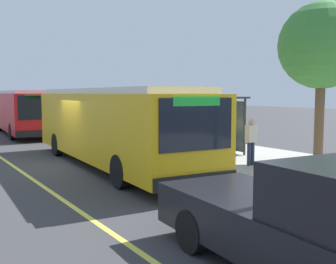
{
  "coord_description": "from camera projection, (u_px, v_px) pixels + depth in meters",
  "views": [
    {
      "loc": [
        15.35,
        -5.5,
        2.77
      ],
      "look_at": [
        4.16,
        1.6,
        1.52
      ],
      "focal_mm": 43.95,
      "sensor_mm": 36.0,
      "label": 1
    }
  ],
  "objects": [
    {
      "name": "ground_plane",
      "position": [
        77.0,
        164.0,
        16.1
      ],
      "size": [
        120.0,
        120.0,
        0.0
      ],
      "primitive_type": "plane",
      "color": "#38383A"
    },
    {
      "name": "sidewalk_curb",
      "position": [
        200.0,
        151.0,
        19.29
      ],
      "size": [
        44.0,
        6.4,
        0.15
      ],
      "primitive_type": "cube",
      "color": "#A8A399",
      "rests_on": "ground_plane"
    },
    {
      "name": "lane_stripe_center",
      "position": [
        19.0,
        170.0,
        14.93
      ],
      "size": [
        36.0,
        0.14,
        0.01
      ],
      "primitive_type": "cube",
      "color": "#E0D64C",
      "rests_on": "ground_plane"
    },
    {
      "name": "transit_bus_main",
      "position": [
        111.0,
        124.0,
        15.61
      ],
      "size": [
        12.11,
        3.22,
        2.95
      ],
      "color": "gold",
      "rests_on": "ground_plane"
    },
    {
      "name": "transit_bus_second",
      "position": [
        23.0,
        110.0,
        27.77
      ],
      "size": [
        11.33,
        3.36,
        2.95
      ],
      "color": "red",
      "rests_on": "ground_plane"
    },
    {
      "name": "pickup_truck",
      "position": [
        314.0,
        227.0,
        5.91
      ],
      "size": [
        5.51,
        2.31,
        1.85
      ],
      "color": "black",
      "rests_on": "ground_plane"
    },
    {
      "name": "bus_shelter",
      "position": [
        214.0,
        113.0,
        18.3
      ],
      "size": [
        2.9,
        1.6,
        2.48
      ],
      "color": "#333338",
      "rests_on": "sidewalk_curb"
    },
    {
      "name": "waiting_bench",
      "position": [
        216.0,
        142.0,
        18.18
      ],
      "size": [
        1.6,
        0.48,
        0.95
      ],
      "color": "brown",
      "rests_on": "sidewalk_curb"
    },
    {
      "name": "route_sign_post",
      "position": [
        214.0,
        116.0,
        14.7
      ],
      "size": [
        0.44,
        0.08,
        2.8
      ],
      "color": "#333338",
      "rests_on": "sidewalk_curb"
    },
    {
      "name": "pedestrian_commuter",
      "position": [
        251.0,
        139.0,
        14.92
      ],
      "size": [
        0.24,
        0.4,
        1.69
      ],
      "color": "#282D47",
      "rests_on": "sidewalk_curb"
    },
    {
      "name": "street_tree_near_shelter",
      "position": [
        322.0,
        46.0,
        15.37
      ],
      "size": [
        3.25,
        3.25,
        6.03
      ],
      "color": "brown",
      "rests_on": "sidewalk_curb"
    }
  ]
}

